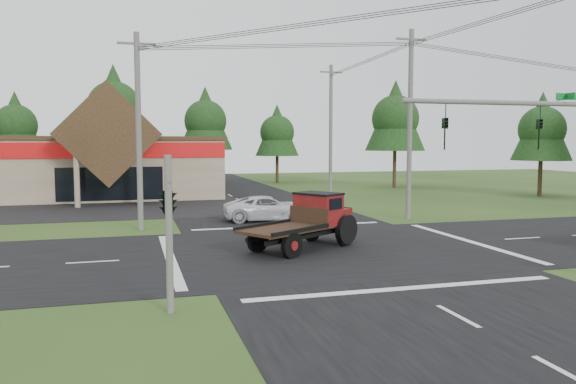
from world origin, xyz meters
name	(u,v)px	position (x,y,z in m)	size (l,w,h in m)	color
ground	(331,249)	(0.00, 0.00, 0.00)	(120.00, 120.00, 0.00)	#284418
road_ns	(331,249)	(0.00, 0.00, 0.01)	(12.00, 120.00, 0.02)	black
road_ew	(331,249)	(0.00, 0.00, 0.01)	(120.00, 12.00, 0.02)	black
parking_apron	(49,210)	(-14.00, 19.00, 0.01)	(28.00, 14.00, 0.02)	black
cvs_building	(44,165)	(-15.70, 29.57, 2.78)	(30.40, 18.20, 9.19)	gray
traffic_signal_mast	(572,152)	(5.82, -7.50, 4.43)	(8.12, 0.24, 7.00)	#595651
traffic_signal_corner	(168,186)	(-7.50, -7.32, 3.52)	(0.53, 2.48, 4.40)	#595651
utility_pole_nw	(139,130)	(-8.00, 8.00, 5.39)	(2.00, 0.30, 10.50)	#595651
utility_pole_ne	(410,123)	(8.00, 8.00, 5.89)	(2.00, 0.30, 11.50)	#595651
utility_pole_n	(331,130)	(8.00, 22.00, 5.74)	(2.00, 0.30, 11.20)	#595651
tree_row_b	(16,123)	(-20.00, 42.00, 6.70)	(5.60, 5.60, 10.10)	#332316
tree_row_c	(114,105)	(-10.00, 41.00, 8.72)	(7.28, 7.28, 13.13)	#332316
tree_row_d	(205,119)	(0.00, 42.00, 7.38)	(6.16, 6.16, 11.11)	#332316
tree_row_e	(277,131)	(8.00, 40.00, 6.03)	(5.04, 5.04, 9.09)	#332316
tree_side_ne	(395,116)	(18.00, 30.00, 7.38)	(6.16, 6.16, 11.11)	#332316
tree_side_e_near	(542,127)	(26.00, 18.00, 6.03)	(5.04, 5.04, 9.09)	#332316
antique_flatbed_truck	(301,222)	(-1.28, 0.34, 1.25)	(2.28, 5.97, 2.50)	#560C0C
white_pickup	(268,208)	(-0.51, 9.64, 0.74)	(2.47, 5.36, 1.49)	silver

